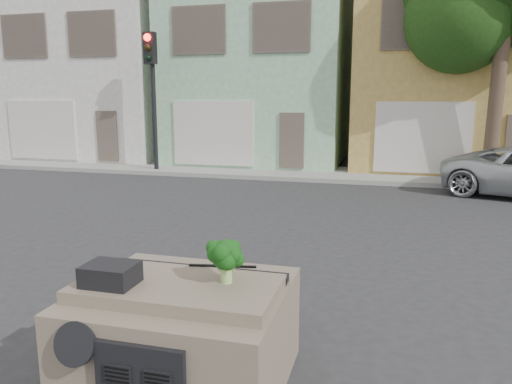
% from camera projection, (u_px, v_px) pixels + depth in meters
% --- Properties ---
extents(ground_plane, '(120.00, 120.00, 0.00)m').
position_uv_depth(ground_plane, '(260.00, 279.00, 7.93)').
color(ground_plane, '#303033').
rests_on(ground_plane, ground).
extents(sidewalk, '(40.00, 3.00, 0.15)m').
position_uv_depth(sidewalk, '(334.00, 174.00, 17.87)').
color(sidewalk, gray).
rests_on(sidewalk, ground).
extents(townhouse_white, '(7.20, 8.20, 7.55)m').
position_uv_depth(townhouse_white, '(113.00, 76.00, 23.75)').
color(townhouse_white, silver).
rests_on(townhouse_white, ground).
extents(townhouse_mint, '(7.20, 8.20, 7.55)m').
position_uv_depth(townhouse_mint, '(266.00, 74.00, 21.84)').
color(townhouse_mint, '#9ACDA0').
rests_on(townhouse_mint, ground).
extents(townhouse_tan, '(7.20, 8.20, 7.55)m').
position_uv_depth(townhouse_tan, '(448.00, 72.00, 19.93)').
color(townhouse_tan, tan).
rests_on(townhouse_tan, ground).
extents(traffic_signal, '(0.40, 0.40, 5.10)m').
position_uv_depth(traffic_signal, '(153.00, 104.00, 18.10)').
color(traffic_signal, black).
rests_on(traffic_signal, ground).
extents(tree_near, '(4.40, 4.00, 8.50)m').
position_uv_depth(tree_near, '(500.00, 49.00, 15.13)').
color(tree_near, '#1D4012').
rests_on(tree_near, ground).
extents(car_dashboard, '(2.00, 1.80, 1.12)m').
position_uv_depth(car_dashboard, '(185.00, 330.00, 4.98)').
color(car_dashboard, '#766754').
rests_on(car_dashboard, ground).
extents(instrument_hump, '(0.48, 0.38, 0.20)m').
position_uv_depth(instrument_hump, '(110.00, 274.00, 4.67)').
color(instrument_hump, black).
rests_on(instrument_hump, car_dashboard).
extents(wiper_arm, '(0.69, 0.15, 0.02)m').
position_uv_depth(wiper_arm, '(223.00, 266.00, 5.16)').
color(wiper_arm, black).
rests_on(wiper_arm, car_dashboard).
extents(broccoli, '(0.47, 0.47, 0.43)m').
position_uv_depth(broccoli, '(226.00, 261.00, 4.69)').
color(broccoli, '#0F3B0E').
rests_on(broccoli, car_dashboard).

